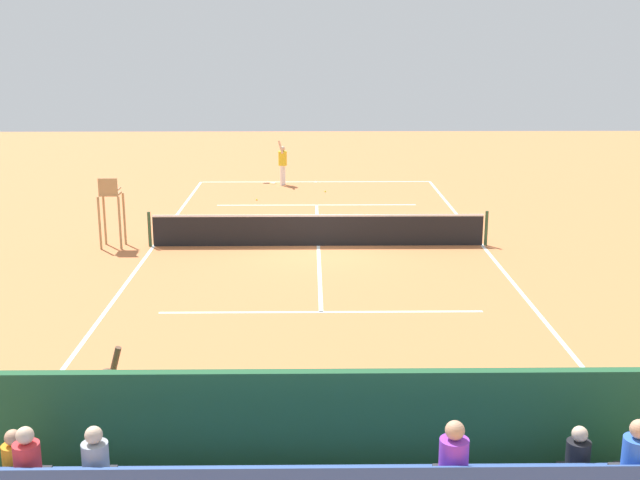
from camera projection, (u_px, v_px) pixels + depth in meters
name	position (u px, v px, depth m)	size (l,w,h in m)	color
ground_plane	(318.00, 246.00, 24.44)	(60.00, 60.00, 0.00)	#D17542
court_line_markings	(318.00, 245.00, 24.48)	(10.10, 22.20, 0.01)	white
tennis_net	(318.00, 230.00, 24.32)	(10.30, 0.10, 1.07)	black
backdrop_wall	(330.00, 441.00, 10.63)	(18.00, 0.16, 2.00)	#235633
umpire_chair	(111.00, 205.00, 23.95)	(0.67, 0.67, 2.14)	#A88456
courtside_bench	(557.00, 443.00, 11.49)	(1.80, 0.40, 0.93)	#33383D
equipment_bag	(421.00, 472.00, 11.43)	(0.90, 0.36, 0.36)	#B22D2D
tennis_player	(283.00, 161.00, 34.11)	(0.46, 0.56, 1.93)	white
tennis_racket	(272.00, 183.00, 34.72)	(0.57, 0.32, 0.03)	black
tennis_ball_near	(257.00, 200.00, 31.14)	(0.07, 0.07, 0.07)	#CCDB33
tennis_ball_far	(325.00, 191.00, 32.78)	(0.07, 0.07, 0.07)	#CCDB33
line_judge	(109.00, 411.00, 11.44)	(0.45, 0.56, 1.93)	#232328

